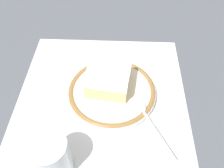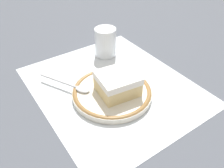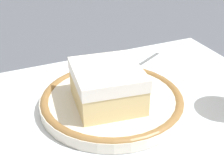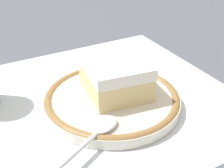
# 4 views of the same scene
# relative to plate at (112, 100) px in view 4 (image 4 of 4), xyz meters

# --- Properties ---
(ground_plane) EXTENTS (2.40, 2.40, 0.00)m
(ground_plane) POSITION_rel_plate_xyz_m (0.03, -0.02, -0.01)
(ground_plane) COLOR #4C515B
(placemat) EXTENTS (0.42, 0.36, 0.00)m
(placemat) POSITION_rel_plate_xyz_m (0.03, -0.02, -0.01)
(placemat) COLOR silver
(placemat) RESTS_ON ground_plane
(plate) EXTENTS (0.19, 0.19, 0.02)m
(plate) POSITION_rel_plate_xyz_m (0.00, 0.00, 0.00)
(plate) COLOR silver
(plate) RESTS_ON placemat
(cake_slice) EXTENTS (0.09, 0.10, 0.05)m
(cake_slice) POSITION_rel_plate_xyz_m (-0.01, -0.01, 0.03)
(cake_slice) COLOR beige
(cake_slice) RESTS_ON plate
(spoon) EXTENTS (0.14, 0.08, 0.01)m
(spoon) POSITION_rel_plate_xyz_m (0.06, 0.07, 0.01)
(spoon) COLOR silver
(spoon) RESTS_ON plate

